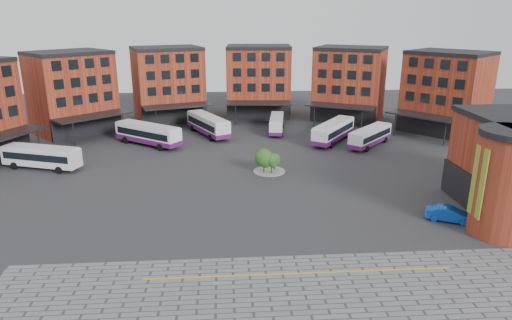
{
  "coord_description": "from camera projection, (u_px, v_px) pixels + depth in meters",
  "views": [
    {
      "loc": [
        -3.94,
        -47.24,
        20.91
      ],
      "look_at": [
        -0.32,
        5.0,
        4.0
      ],
      "focal_mm": 32.0,
      "sensor_mm": 36.0,
      "label": 1
    }
  ],
  "objects": [
    {
      "name": "bus_a",
      "position": [
        41.0,
        156.0,
        63.71
      ],
      "size": [
        11.6,
        6.11,
        3.22
      ],
      "rotation": [
        0.0,
        0.0,
        1.24
      ],
      "color": "silver",
      "rests_on": "ground"
    },
    {
      "name": "bus_d",
      "position": [
        277.0,
        124.0,
        83.75
      ],
      "size": [
        3.8,
        10.41,
        2.87
      ],
      "rotation": [
        0.0,
        0.0,
        -0.15
      ],
      "color": "silver",
      "rests_on": "ground"
    },
    {
      "name": "bus_c",
      "position": [
        208.0,
        125.0,
        81.52
      ],
      "size": [
        8.13,
        12.45,
        3.52
      ],
      "rotation": [
        0.0,
        0.0,
        0.46
      ],
      "color": "white",
      "rests_on": "ground"
    },
    {
      "name": "bus_e",
      "position": [
        333.0,
        131.0,
        77.22
      ],
      "size": [
        9.34,
        11.53,
        3.43
      ],
      "rotation": [
        0.0,
        0.0,
        -0.62
      ],
      "color": "white",
      "rests_on": "ground"
    },
    {
      "name": "tree_island",
      "position": [
        268.0,
        160.0,
        61.99
      ],
      "size": [
        4.4,
        4.4,
        3.47
      ],
      "color": "gray",
      "rests_on": "ground"
    },
    {
      "name": "bus_f",
      "position": [
        370.0,
        136.0,
        74.88
      ],
      "size": [
        9.27,
        9.6,
        3.06
      ],
      "rotation": [
        0.0,
        0.0,
        -0.76
      ],
      "color": "silver",
      "rests_on": "ground"
    },
    {
      "name": "bus_b",
      "position": [
        148.0,
        134.0,
        75.2
      ],
      "size": [
        11.7,
        9.81,
        3.52
      ],
      "rotation": [
        0.0,
        0.0,
        0.92
      ],
      "color": "white",
      "rests_on": "ground"
    },
    {
      "name": "ground",
      "position": [
        262.0,
        207.0,
        51.53
      ],
      "size": [
        160.0,
        160.0,
        0.0
      ],
      "primitive_type": "plane",
      "color": "#28282B",
      "rests_on": "ground"
    },
    {
      "name": "blue_car",
      "position": [
        449.0,
        214.0,
        47.9
      ],
      "size": [
        5.01,
        3.54,
        1.57
      ],
      "primitive_type": "imported",
      "rotation": [
        0.0,
        0.0,
        1.13
      ],
      "color": "#0D43B1",
      "rests_on": "ground"
    },
    {
      "name": "main_building",
      "position": [
        220.0,
        90.0,
        85.31
      ],
      "size": [
        94.14,
        42.48,
        14.6
      ],
      "color": "#993B21",
      "rests_on": "ground"
    },
    {
      "name": "yellow_line",
      "position": [
        299.0,
        273.0,
        38.37
      ],
      "size": [
        26.0,
        0.15,
        0.02
      ],
      "primitive_type": "cube",
      "color": "gold",
      "rests_on": "paving_zone"
    }
  ]
}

